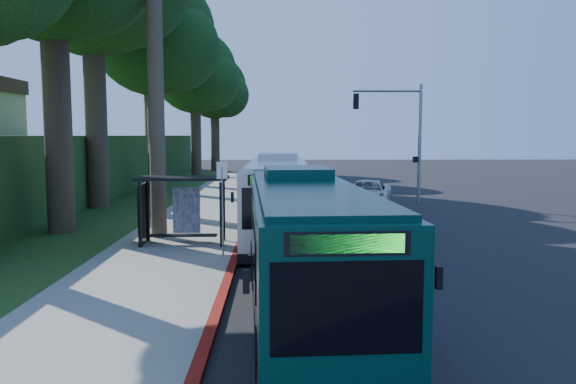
{
  "coord_description": "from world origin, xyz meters",
  "views": [
    {
      "loc": [
        -3.65,
        -23.02,
        4.02
      ],
      "look_at": [
        -3.16,
        1.0,
        1.59
      ],
      "focal_mm": 35.0,
      "sensor_mm": 36.0,
      "label": 1
    }
  ],
  "objects_px": {
    "teal_bus": "(304,244)",
    "white_bus": "(278,196)",
    "pickup": "(368,194)",
    "bus_shelter": "(177,197)"
  },
  "relations": [
    {
      "from": "teal_bus",
      "to": "white_bus",
      "type": "bearing_deg",
      "value": 90.18
    },
    {
      "from": "white_bus",
      "to": "teal_bus",
      "type": "bearing_deg",
      "value": -85.91
    },
    {
      "from": "pickup",
      "to": "teal_bus",
      "type": "bearing_deg",
      "value": -88.86
    },
    {
      "from": "teal_bus",
      "to": "pickup",
      "type": "bearing_deg",
      "value": 73.39
    },
    {
      "from": "teal_bus",
      "to": "bus_shelter",
      "type": "bearing_deg",
      "value": 115.72
    },
    {
      "from": "white_bus",
      "to": "teal_bus",
      "type": "relative_size",
      "value": 1.01
    },
    {
      "from": "bus_shelter",
      "to": "pickup",
      "type": "height_order",
      "value": "bus_shelter"
    },
    {
      "from": "bus_shelter",
      "to": "teal_bus",
      "type": "height_order",
      "value": "teal_bus"
    },
    {
      "from": "bus_shelter",
      "to": "white_bus",
      "type": "xyz_separation_m",
      "value": [
        3.65,
        2.17,
        -0.21
      ]
    },
    {
      "from": "teal_bus",
      "to": "pickup",
      "type": "xyz_separation_m",
      "value": [
        4.55,
        18.98,
        -0.83
      ]
    }
  ]
}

